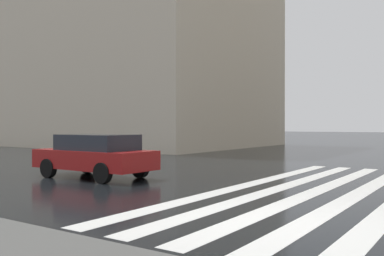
# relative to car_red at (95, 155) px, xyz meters

# --- Properties ---
(ground_plane) EXTENTS (220.00, 220.00, 0.00)m
(ground_plane) POSITION_rel_car_red_xyz_m (-2.50, -7.03, -0.76)
(ground_plane) COLOR black
(zebra_crossing) EXTENTS (13.00, 4.50, 0.01)m
(zebra_crossing) POSITION_rel_car_red_xyz_m (1.50, -6.82, -0.75)
(zebra_crossing) COLOR silver
(zebra_crossing) RESTS_ON ground_plane
(haussmann_block_mid) EXTENTS (16.41, 26.32, 19.30)m
(haussmann_block_mid) POSITION_rel_car_red_xyz_m (18.20, 17.28, 8.70)
(haussmann_block_mid) COLOR beige
(haussmann_block_mid) RESTS_ON ground_plane
(car_red) EXTENTS (1.85, 4.10, 1.41)m
(car_red) POSITION_rel_car_red_xyz_m (0.00, 0.00, 0.00)
(car_red) COLOR maroon
(car_red) RESTS_ON ground_plane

